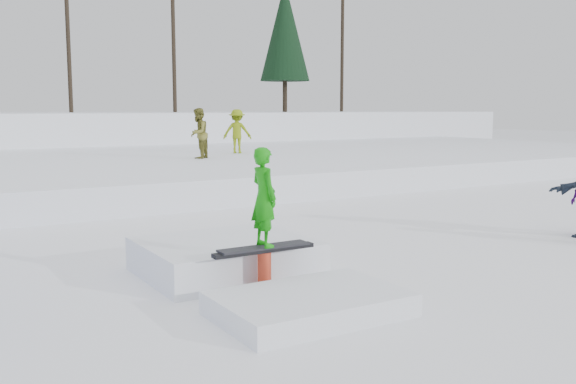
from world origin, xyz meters
TOP-DOWN VIEW (x-y plane):
  - ground at (0.00, 0.00)m, footprint 120.00×120.00m
  - snow_berm at (0.00, 30.00)m, footprint 60.00×14.00m
  - snow_midrise at (0.00, 16.00)m, footprint 50.00×18.00m
  - treeline at (6.18, 28.28)m, footprint 40.24×4.22m
  - walker_olive at (3.78, 13.80)m, footprint 1.14×1.13m
  - walker_ygreen at (6.28, 15.60)m, footprint 1.34×1.21m
  - jib_rail_feature at (-1.27, 0.32)m, footprint 2.60×4.40m

SIDE VIEW (x-z plane):
  - ground at x=0.00m, z-range 0.00..0.00m
  - jib_rail_feature at x=-1.27m, z-range -0.75..1.36m
  - snow_midrise at x=0.00m, z-range 0.00..0.80m
  - snow_berm at x=0.00m, z-range 0.00..2.40m
  - walker_ygreen at x=6.28m, z-range 0.80..2.61m
  - walker_olive at x=3.78m, z-range 0.80..2.66m
  - treeline at x=6.18m, z-range 2.20..12.70m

